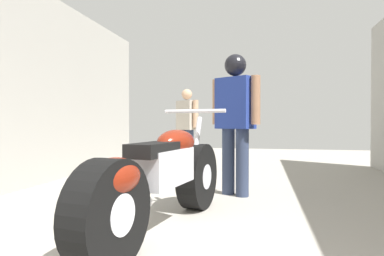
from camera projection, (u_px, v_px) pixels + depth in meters
name	position (u px, v px, depth m)	size (l,w,h in m)	color
ground_plane	(217.00, 203.00, 3.78)	(16.81, 16.81, 0.00)	#9E998E
garage_partition_left	(9.00, 82.00, 4.34)	(0.08, 7.71, 2.91)	#A3A099
motorcycle_maroon_cruiser	(162.00, 179.00, 2.76)	(0.75, 2.28, 1.06)	black
mechanic_in_blue	(187.00, 123.00, 6.81)	(0.59, 0.47, 1.62)	#2D3851
mechanic_with_helmet	(235.00, 111.00, 4.19)	(0.67, 0.45, 1.79)	#2D3851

